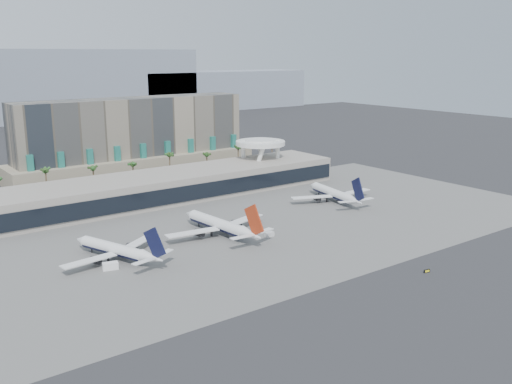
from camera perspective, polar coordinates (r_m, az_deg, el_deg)
ground at (r=185.69m, az=8.56°, el=-7.25°), size 900.00×900.00×0.00m
apron_pad at (r=225.47m, az=-1.38°, el=-3.29°), size 260.00×130.00×0.06m
mountain_ridge at (r=611.56m, az=-22.46°, el=9.30°), size 680.00×60.00×70.00m
hotel at (r=328.40m, az=-12.10°, el=4.80°), size 140.00×30.00×42.00m
terminal at (r=269.00m, az=-8.15°, el=0.80°), size 170.00×32.50×14.50m
saucer_structure at (r=301.11m, az=0.45°, el=4.63°), size 26.00×26.00×21.89m
palm_row at (r=301.96m, az=-10.21°, el=2.91°), size 157.80×2.80×13.10m
airliner_left at (r=192.46m, az=-13.76°, el=-5.60°), size 38.24×39.51×14.23m
airliner_centre at (r=212.43m, az=-3.60°, el=-3.28°), size 44.15×45.60×15.74m
airliner_right at (r=262.18m, az=7.81°, el=-0.15°), size 40.99×42.57×14.82m
service_vehicle_a at (r=185.37m, az=-14.36°, el=-7.19°), size 5.19×3.39×2.33m
service_vehicle_b at (r=211.05m, az=1.33°, el=-4.25°), size 3.53×2.17×1.75m
taxiway_sign at (r=185.28m, az=16.71°, el=-7.58°), size 2.28×0.75×1.03m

